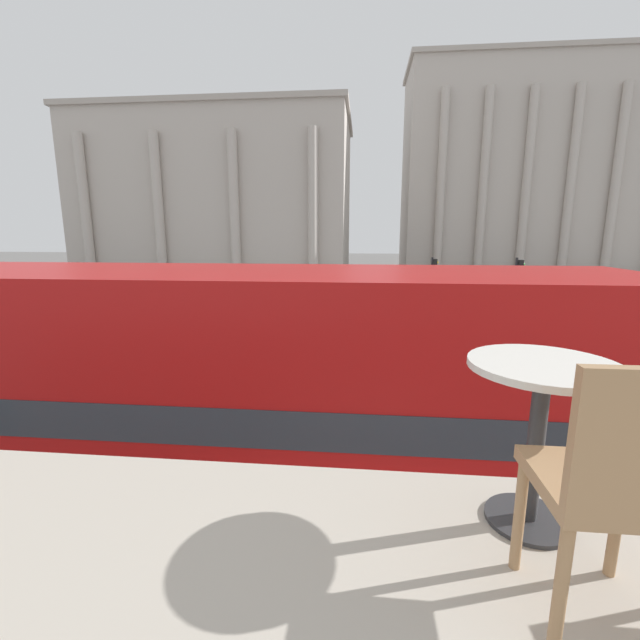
{
  "coord_description": "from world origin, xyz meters",
  "views": [
    {
      "loc": [
        -0.15,
        -2.1,
        4.75
      ],
      "look_at": [
        -1.94,
        15.81,
        1.08
      ],
      "focal_mm": 24.0,
      "sensor_mm": 36.0,
      "label": 1
    }
  ],
  "objects_px": {
    "cafe_chair_0": "(616,483)",
    "traffic_light_far": "(433,277)",
    "plaza_building_left": "(224,200)",
    "traffic_light_near": "(638,321)",
    "double_decker_bus": "(237,405)",
    "pedestrian_red": "(512,367)",
    "pedestrian_olive": "(278,283)",
    "traffic_light_mid": "(516,286)",
    "cafe_dining_table": "(540,407)",
    "pedestrian_white": "(457,289)",
    "pedestrian_yellow": "(381,305)",
    "car_navy": "(291,302)",
    "plaza_building_right": "(551,172)"
  },
  "relations": [
    {
      "from": "cafe_chair_0",
      "to": "traffic_light_far",
      "type": "distance_m",
      "value": 24.87
    },
    {
      "from": "plaza_building_left",
      "to": "traffic_light_near",
      "type": "bearing_deg",
      "value": -57.25
    },
    {
      "from": "double_decker_bus",
      "to": "pedestrian_red",
      "type": "distance_m",
      "value": 9.38
    },
    {
      "from": "pedestrian_olive",
      "to": "pedestrian_red",
      "type": "bearing_deg",
      "value": -96.8
    },
    {
      "from": "traffic_light_far",
      "to": "traffic_light_mid",
      "type": "bearing_deg",
      "value": -64.14
    },
    {
      "from": "traffic_light_mid",
      "to": "traffic_light_near",
      "type": "bearing_deg",
      "value": -86.48
    },
    {
      "from": "plaza_building_left",
      "to": "traffic_light_mid",
      "type": "bearing_deg",
      "value": -50.94
    },
    {
      "from": "cafe_dining_table",
      "to": "pedestrian_white",
      "type": "xyz_separation_m",
      "value": [
        5.85,
        28.81,
        -3.13
      ]
    },
    {
      "from": "traffic_light_far",
      "to": "pedestrian_olive",
      "type": "distance_m",
      "value": 12.36
    },
    {
      "from": "cafe_chair_0",
      "to": "pedestrian_yellow",
      "type": "height_order",
      "value": "cafe_chair_0"
    },
    {
      "from": "double_decker_bus",
      "to": "car_navy",
      "type": "xyz_separation_m",
      "value": [
        -2.54,
        19.52,
        -1.69
      ]
    },
    {
      "from": "cafe_chair_0",
      "to": "plaza_building_left",
      "type": "xyz_separation_m",
      "value": [
        -16.21,
        46.37,
        4.35
      ]
    },
    {
      "from": "pedestrian_olive",
      "to": "plaza_building_left",
      "type": "bearing_deg",
      "value": 84.36
    },
    {
      "from": "pedestrian_yellow",
      "to": "pedestrian_red",
      "type": "bearing_deg",
      "value": -1.7
    },
    {
      "from": "traffic_light_mid",
      "to": "car_navy",
      "type": "relative_size",
      "value": 0.87
    },
    {
      "from": "traffic_light_near",
      "to": "car_navy",
      "type": "height_order",
      "value": "traffic_light_near"
    },
    {
      "from": "double_decker_bus",
      "to": "plaza_building_left",
      "type": "xyz_separation_m",
      "value": [
        -13.72,
        42.13,
        5.98
      ]
    },
    {
      "from": "plaza_building_right",
      "to": "traffic_light_far",
      "type": "bearing_deg",
      "value": -121.22
    },
    {
      "from": "cafe_dining_table",
      "to": "pedestrian_red",
      "type": "height_order",
      "value": "cafe_dining_table"
    },
    {
      "from": "cafe_dining_table",
      "to": "plaza_building_left",
      "type": "distance_m",
      "value": 48.82
    },
    {
      "from": "plaza_building_left",
      "to": "pedestrian_red",
      "type": "height_order",
      "value": "plaza_building_left"
    },
    {
      "from": "pedestrian_olive",
      "to": "car_navy",
      "type": "bearing_deg",
      "value": -108.56
    },
    {
      "from": "pedestrian_yellow",
      "to": "pedestrian_olive",
      "type": "distance_m",
      "value": 11.69
    },
    {
      "from": "cafe_dining_table",
      "to": "traffic_light_far",
      "type": "bearing_deg",
      "value": 81.99
    },
    {
      "from": "cafe_dining_table",
      "to": "pedestrian_yellow",
      "type": "relative_size",
      "value": 0.46
    },
    {
      "from": "cafe_dining_table",
      "to": "car_navy",
      "type": "relative_size",
      "value": 0.17
    },
    {
      "from": "car_navy",
      "to": "pedestrian_white",
      "type": "relative_size",
      "value": 2.63
    },
    {
      "from": "double_decker_bus",
      "to": "car_navy",
      "type": "distance_m",
      "value": 19.75
    },
    {
      "from": "double_decker_bus",
      "to": "cafe_dining_table",
      "type": "bearing_deg",
      "value": -59.2
    },
    {
      "from": "plaza_building_right",
      "to": "pedestrian_yellow",
      "type": "bearing_deg",
      "value": -123.12
    },
    {
      "from": "traffic_light_mid",
      "to": "pedestrian_yellow",
      "type": "height_order",
      "value": "traffic_light_mid"
    },
    {
      "from": "pedestrian_yellow",
      "to": "pedestrian_olive",
      "type": "height_order",
      "value": "pedestrian_olive"
    },
    {
      "from": "double_decker_bus",
      "to": "cafe_dining_table",
      "type": "relative_size",
      "value": 14.4
    },
    {
      "from": "pedestrian_red",
      "to": "pedestrian_olive",
      "type": "height_order",
      "value": "pedestrian_olive"
    },
    {
      "from": "cafe_dining_table",
      "to": "traffic_light_mid",
      "type": "distance_m",
      "value": 19.37
    },
    {
      "from": "pedestrian_olive",
      "to": "traffic_light_near",
      "type": "bearing_deg",
      "value": -90.98
    },
    {
      "from": "cafe_dining_table",
      "to": "car_navy",
      "type": "bearing_deg",
      "value": 102.16
    },
    {
      "from": "pedestrian_yellow",
      "to": "traffic_light_mid",
      "type": "bearing_deg",
      "value": 43.45
    },
    {
      "from": "plaza_building_right",
      "to": "traffic_light_mid",
      "type": "xyz_separation_m",
      "value": [
        -14.59,
        -34.47,
        -9.34
      ]
    },
    {
      "from": "traffic_light_mid",
      "to": "pedestrian_yellow",
      "type": "relative_size",
      "value": 2.29
    },
    {
      "from": "pedestrian_olive",
      "to": "cafe_chair_0",
      "type": "bearing_deg",
      "value": -112.54
    },
    {
      "from": "double_decker_bus",
      "to": "plaza_building_left",
      "type": "distance_m",
      "value": 44.71
    },
    {
      "from": "car_navy",
      "to": "pedestrian_olive",
      "type": "distance_m",
      "value": 7.41
    },
    {
      "from": "traffic_light_far",
      "to": "car_navy",
      "type": "height_order",
      "value": "traffic_light_far"
    },
    {
      "from": "pedestrian_red",
      "to": "plaza_building_right",
      "type": "bearing_deg",
      "value": -27.91
    },
    {
      "from": "traffic_light_far",
      "to": "car_navy",
      "type": "distance_m",
      "value": 8.57
    },
    {
      "from": "cafe_dining_table",
      "to": "traffic_light_far",
      "type": "xyz_separation_m",
      "value": [
        3.39,
        24.06,
        -1.83
      ]
    },
    {
      "from": "double_decker_bus",
      "to": "pedestrian_olive",
      "type": "height_order",
      "value": "double_decker_bus"
    },
    {
      "from": "cafe_chair_0",
      "to": "pedestrian_red",
      "type": "xyz_separation_m",
      "value": [
        3.63,
        11.19,
        -3.11
      ]
    },
    {
      "from": "car_navy",
      "to": "pedestrian_red",
      "type": "bearing_deg",
      "value": 0.61
    }
  ]
}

